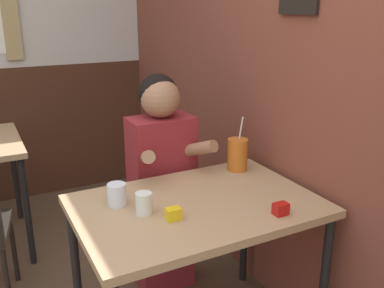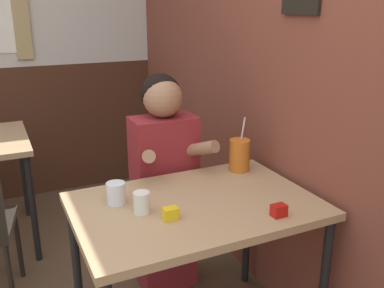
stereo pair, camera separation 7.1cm
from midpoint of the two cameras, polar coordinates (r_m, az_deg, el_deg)
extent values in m
cube|color=brown|center=(2.74, 4.47, 13.45)|extent=(0.06, 4.53, 2.70)
cube|color=#472819|center=(3.82, -21.24, 1.34)|extent=(5.23, 0.06, 1.10)
cube|color=tan|center=(3.63, -21.45, 16.60)|extent=(0.12, 0.02, 0.78)
cube|color=tan|center=(1.88, 1.56, -8.30)|extent=(1.04, 0.71, 0.04)
cylinder|color=black|center=(2.20, -14.18, -15.89)|extent=(0.04, 0.04, 0.71)
cylinder|color=black|center=(2.52, 8.19, -10.90)|extent=(0.04, 0.04, 0.71)
cylinder|color=black|center=(2.85, -19.77, -8.22)|extent=(0.04, 0.04, 0.71)
cylinder|color=black|center=(3.48, -21.01, -3.57)|extent=(0.04, 0.04, 0.71)
cylinder|color=black|center=(2.78, -21.41, -12.43)|extent=(0.03, 0.03, 0.43)
cylinder|color=black|center=(2.48, -22.22, -16.57)|extent=(0.03, 0.03, 0.43)
cube|color=maroon|center=(2.54, -2.68, -13.67)|extent=(0.31, 0.20, 0.47)
cube|color=maroon|center=(2.31, -2.87, -2.96)|extent=(0.34, 0.20, 0.55)
sphere|color=black|center=(2.23, -3.28, 6.70)|extent=(0.21, 0.21, 0.21)
sphere|color=#9E7051|center=(2.21, -3.02, 6.19)|extent=(0.21, 0.21, 0.21)
cylinder|color=#9E7051|center=(2.10, -4.88, -1.70)|extent=(0.14, 0.27, 0.15)
cylinder|color=#9E7051|center=(2.21, 1.74, -0.69)|extent=(0.14, 0.27, 0.15)
cylinder|color=#C6661E|center=(2.21, 7.24, -1.49)|extent=(0.11, 0.11, 0.16)
cylinder|color=white|center=(2.18, 7.73, 1.85)|extent=(0.01, 0.04, 0.14)
cylinder|color=silver|center=(1.87, -9.03, -6.51)|extent=(0.08, 0.08, 0.10)
cylinder|color=silver|center=(1.78, -5.58, -7.78)|extent=(0.07, 0.07, 0.09)
cube|color=#B7140F|center=(1.79, 12.63, -8.66)|extent=(0.06, 0.04, 0.05)
cube|color=yellow|center=(1.73, -1.70, -9.26)|extent=(0.06, 0.04, 0.05)
camera|label=1|loc=(0.04, -88.95, 0.34)|focal=40.00mm
camera|label=2|loc=(0.04, 91.05, -0.34)|focal=40.00mm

